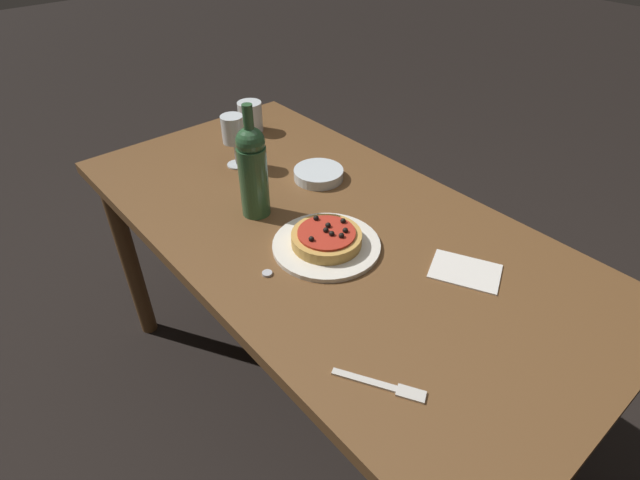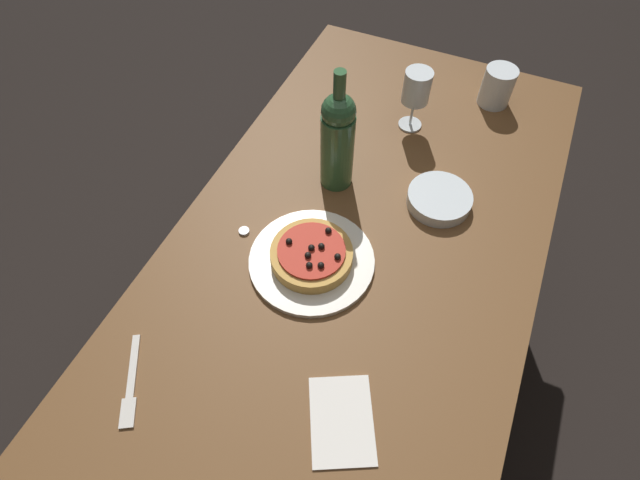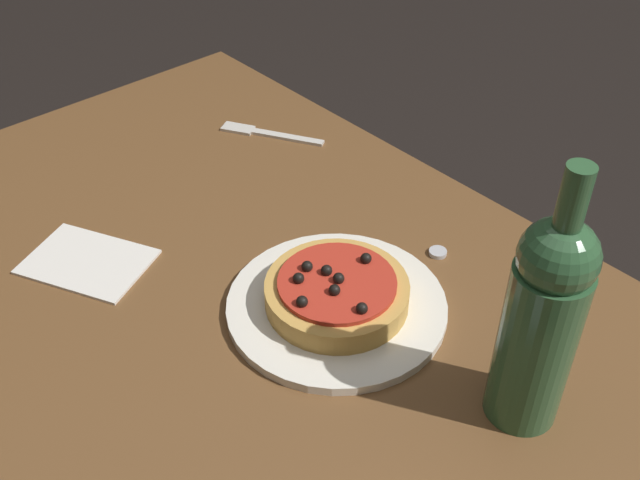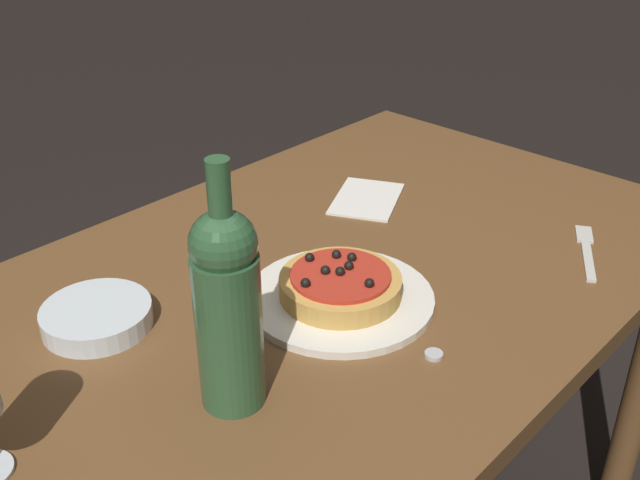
{
  "view_description": "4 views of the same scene",
  "coord_description": "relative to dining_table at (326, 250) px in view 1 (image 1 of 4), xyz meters",
  "views": [
    {
      "loc": [
        0.81,
        -0.72,
        1.53
      ],
      "look_at": [
        0.1,
        -0.1,
        0.81
      ],
      "focal_mm": 28.0,
      "sensor_mm": 36.0,
      "label": 1
    },
    {
      "loc": [
        0.6,
        0.18,
        1.66
      ],
      "look_at": [
        0.04,
        -0.07,
        0.79
      ],
      "focal_mm": 28.0,
      "sensor_mm": 36.0,
      "label": 2
    },
    {
      "loc": [
        -0.4,
        0.38,
        1.4
      ],
      "look_at": [
        0.13,
        -0.09,
        0.82
      ],
      "focal_mm": 42.0,
      "sensor_mm": 36.0,
      "label": 3
    },
    {
      "loc": [
        -0.6,
        -0.66,
        1.36
      ],
      "look_at": [
        0.1,
        -0.01,
        0.83
      ],
      "focal_mm": 42.0,
      "sensor_mm": 36.0,
      "label": 4
    }
  ],
  "objects": [
    {
      "name": "ground_plane",
      "position": [
        0.0,
        0.0,
        -0.66
      ],
      "size": [
        14.0,
        14.0,
        0.0
      ],
      "primitive_type": "plane",
      "color": "black"
    },
    {
      "name": "dining_table",
      "position": [
        0.0,
        0.0,
        0.0
      ],
      "size": [
        1.54,
        0.79,
        0.76
      ],
      "color": "brown",
      "rests_on": "ground_plane"
    },
    {
      "name": "dinner_plate",
      "position": [
        0.08,
        -0.07,
        0.1
      ],
      "size": [
        0.27,
        0.27,
        0.01
      ],
      "color": "white",
      "rests_on": "dining_table"
    },
    {
      "name": "pizza",
      "position": [
        0.08,
        -0.07,
        0.12
      ],
      "size": [
        0.17,
        0.17,
        0.05
      ],
      "color": "gold",
      "rests_on": "dinner_plate"
    },
    {
      "name": "wine_glass",
      "position": [
        -0.42,
        -0.01,
        0.21
      ],
      "size": [
        0.07,
        0.07,
        0.16
      ],
      "color": "silver",
      "rests_on": "dining_table"
    },
    {
      "name": "wine_bottle",
      "position": [
        -0.16,
        -0.11,
        0.23
      ],
      "size": [
        0.08,
        0.08,
        0.31
      ],
      "color": "#2D5633",
      "rests_on": "dining_table"
    },
    {
      "name": "water_cup",
      "position": [
        -0.6,
        0.17,
        0.14
      ],
      "size": [
        0.08,
        0.08,
        0.1
      ],
      "color": "silver",
      "rests_on": "dining_table"
    },
    {
      "name": "side_bowl",
      "position": [
        -0.19,
        0.13,
        0.11
      ],
      "size": [
        0.15,
        0.15,
        0.03
      ],
      "color": "silver",
      "rests_on": "dining_table"
    },
    {
      "name": "fork",
      "position": [
        0.46,
        -0.26,
        0.09
      ],
      "size": [
        0.16,
        0.1,
        0.0
      ],
      "rotation": [
        0.0,
        0.0,
        0.52
      ],
      "color": "beige",
      "rests_on": "dining_table"
    },
    {
      "name": "paper_napkin",
      "position": [
        0.36,
        0.12,
        0.09
      ],
      "size": [
        0.19,
        0.17,
        0.0
      ],
      "color": "silver",
      "rests_on": "dining_table"
    },
    {
      "name": "bottle_cap",
      "position": [
        0.07,
        -0.24,
        0.1
      ],
      "size": [
        0.02,
        0.02,
        0.01
      ],
      "color": "#B7B7BC",
      "rests_on": "dining_table"
    }
  ]
}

